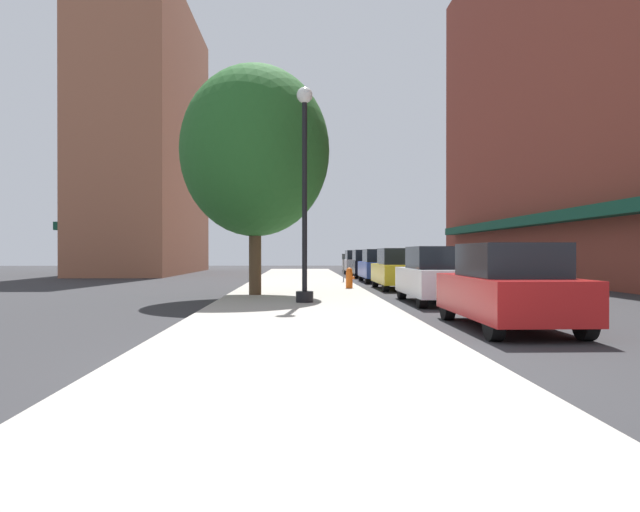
% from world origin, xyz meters
% --- Properties ---
extents(ground_plane, '(90.00, 90.00, 0.00)m').
position_xyz_m(ground_plane, '(4.00, 18.00, 0.00)').
color(ground_plane, '#2D2D30').
extents(sidewalk_slab, '(4.80, 50.00, 0.12)m').
position_xyz_m(sidewalk_slab, '(0.00, 19.00, 0.06)').
color(sidewalk_slab, '#A8A399').
rests_on(sidewalk_slab, ground).
extents(building_right_brick, '(6.80, 40.00, 21.46)m').
position_xyz_m(building_right_brick, '(14.99, 22.00, 10.71)').
color(building_right_brick, brown).
rests_on(building_right_brick, ground).
extents(building_far_background, '(6.80, 18.00, 19.26)m').
position_xyz_m(building_far_background, '(-11.01, 37.00, 9.61)').
color(building_far_background, '#9E6047').
rests_on(building_far_background, ground).
extents(lamppost, '(0.48, 0.48, 5.90)m').
position_xyz_m(lamppost, '(0.11, 9.04, 3.20)').
color(lamppost, black).
rests_on(lamppost, sidewalk_slab).
extents(fire_hydrant, '(0.33, 0.26, 0.79)m').
position_xyz_m(fire_hydrant, '(1.88, 15.69, 0.52)').
color(fire_hydrant, '#E05614').
rests_on(fire_hydrant, sidewalk_slab).
extents(parking_meter_near, '(0.14, 0.09, 1.31)m').
position_xyz_m(parking_meter_near, '(2.05, 21.08, 0.95)').
color(parking_meter_near, slate).
rests_on(parking_meter_near, sidewalk_slab).
extents(tree_near, '(4.83, 4.83, 7.45)m').
position_xyz_m(tree_near, '(-1.47, 12.16, 4.78)').
color(tree_near, '#4C3823').
rests_on(tree_near, sidewalk_slab).
extents(car_red, '(1.80, 4.30, 1.66)m').
position_xyz_m(car_red, '(4.00, 3.96, 0.81)').
color(car_red, black).
rests_on(car_red, ground).
extents(car_white, '(1.80, 4.30, 1.66)m').
position_xyz_m(car_white, '(4.00, 9.97, 0.81)').
color(car_white, black).
rests_on(car_white, ground).
extents(car_yellow, '(1.80, 4.30, 1.66)m').
position_xyz_m(car_yellow, '(4.00, 16.78, 0.81)').
color(car_yellow, black).
rests_on(car_yellow, ground).
extents(car_blue, '(1.80, 4.30, 1.66)m').
position_xyz_m(car_blue, '(4.00, 22.80, 0.81)').
color(car_blue, black).
rests_on(car_blue, ground).
extents(car_black, '(1.80, 4.30, 1.66)m').
position_xyz_m(car_black, '(4.00, 28.76, 0.81)').
color(car_black, black).
rests_on(car_black, ground).
extents(car_silver, '(1.80, 4.30, 1.66)m').
position_xyz_m(car_silver, '(4.00, 34.87, 0.81)').
color(car_silver, black).
rests_on(car_silver, ground).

